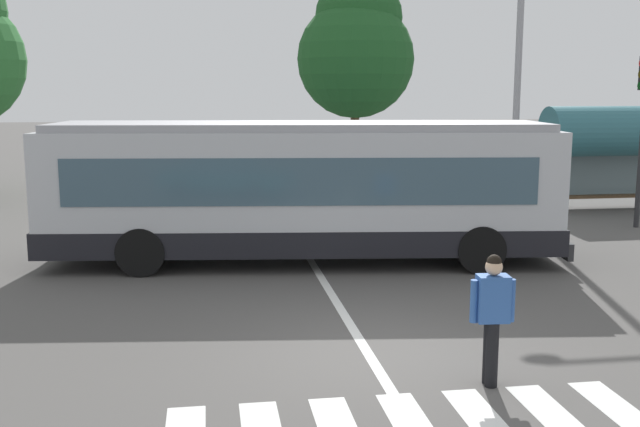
{
  "coord_description": "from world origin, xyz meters",
  "views": [
    {
      "loc": [
        -2.36,
        -10.01,
        3.77
      ],
      "look_at": [
        -0.14,
        4.56,
        1.3
      ],
      "focal_mm": 41.84,
      "sensor_mm": 36.0,
      "label": 1
    }
  ],
  "objects_px": {
    "city_transit_bus": "(302,190)",
    "twin_arm_street_lamp": "(520,20)",
    "background_tree_right": "(356,47)",
    "parked_car_white": "(371,175)",
    "pedestrian_crossing_street": "(492,312)",
    "bus_stop_shelter": "(620,133)",
    "parked_car_champagne": "(211,176)",
    "parked_car_blue": "(293,176)"
  },
  "relations": [
    {
      "from": "city_transit_bus",
      "to": "twin_arm_street_lamp",
      "type": "relative_size",
      "value": 1.2
    },
    {
      "from": "parked_car_white",
      "to": "background_tree_right",
      "type": "distance_m",
      "value": 7.16
    },
    {
      "from": "parked_car_white",
      "to": "background_tree_right",
      "type": "relative_size",
      "value": 0.54
    },
    {
      "from": "city_transit_bus",
      "to": "parked_car_white",
      "type": "height_order",
      "value": "city_transit_bus"
    },
    {
      "from": "city_transit_bus",
      "to": "twin_arm_street_lamp",
      "type": "distance_m",
      "value": 9.88
    },
    {
      "from": "pedestrian_crossing_street",
      "to": "parked_car_blue",
      "type": "bearing_deg",
      "value": 91.86
    },
    {
      "from": "city_transit_bus",
      "to": "parked_car_blue",
      "type": "bearing_deg",
      "value": 84.43
    },
    {
      "from": "city_transit_bus",
      "to": "parked_car_champagne",
      "type": "bearing_deg",
      "value": 100.57
    },
    {
      "from": "parked_car_champagne",
      "to": "twin_arm_street_lamp",
      "type": "distance_m",
      "value": 11.4
    },
    {
      "from": "parked_car_white",
      "to": "background_tree_right",
      "type": "bearing_deg",
      "value": 84.43
    },
    {
      "from": "city_transit_bus",
      "to": "twin_arm_street_lamp",
      "type": "bearing_deg",
      "value": 36.9
    },
    {
      "from": "parked_car_blue",
      "to": "background_tree_right",
      "type": "relative_size",
      "value": 0.54
    },
    {
      "from": "parked_car_champagne",
      "to": "parked_car_blue",
      "type": "height_order",
      "value": "same"
    },
    {
      "from": "city_transit_bus",
      "to": "parked_car_white",
      "type": "distance_m",
      "value": 10.32
    },
    {
      "from": "parked_car_champagne",
      "to": "parked_car_white",
      "type": "xyz_separation_m",
      "value": [
        5.58,
        -0.56,
        0.0
      ]
    },
    {
      "from": "pedestrian_crossing_street",
      "to": "bus_stop_shelter",
      "type": "bearing_deg",
      "value": 54.48
    },
    {
      "from": "bus_stop_shelter",
      "to": "city_transit_bus",
      "type": "bearing_deg",
      "value": -152.46
    },
    {
      "from": "pedestrian_crossing_street",
      "to": "parked_car_blue",
      "type": "relative_size",
      "value": 0.38
    },
    {
      "from": "parked_car_blue",
      "to": "parked_car_champagne",
      "type": "bearing_deg",
      "value": 172.92
    },
    {
      "from": "pedestrian_crossing_street",
      "to": "bus_stop_shelter",
      "type": "distance_m",
      "value": 15.83
    },
    {
      "from": "pedestrian_crossing_street",
      "to": "parked_car_blue",
      "type": "height_order",
      "value": "pedestrian_crossing_street"
    },
    {
      "from": "bus_stop_shelter",
      "to": "background_tree_right",
      "type": "height_order",
      "value": "background_tree_right"
    },
    {
      "from": "parked_car_white",
      "to": "parked_car_champagne",
      "type": "bearing_deg",
      "value": 174.23
    },
    {
      "from": "parked_car_blue",
      "to": "background_tree_right",
      "type": "bearing_deg",
      "value": 57.78
    },
    {
      "from": "parked_car_white",
      "to": "twin_arm_street_lamp",
      "type": "distance_m",
      "value": 7.41
    },
    {
      "from": "twin_arm_street_lamp",
      "to": "background_tree_right",
      "type": "relative_size",
      "value": 1.11
    },
    {
      "from": "city_transit_bus",
      "to": "pedestrian_crossing_street",
      "type": "relative_size",
      "value": 6.59
    },
    {
      "from": "parked_car_champagne",
      "to": "twin_arm_street_lamp",
      "type": "xyz_separation_m",
      "value": [
        9.07,
        -4.79,
        4.99
      ]
    },
    {
      "from": "parked_car_champagne",
      "to": "background_tree_right",
      "type": "xyz_separation_m",
      "value": [
        6.11,
        4.8,
        4.71
      ]
    },
    {
      "from": "city_transit_bus",
      "to": "bus_stop_shelter",
      "type": "relative_size",
      "value": 2.37
    },
    {
      "from": "parked_car_blue",
      "to": "pedestrian_crossing_street",
      "type": "bearing_deg",
      "value": -88.14
    },
    {
      "from": "parked_car_champagne",
      "to": "bus_stop_shelter",
      "type": "bearing_deg",
      "value": -20.13
    },
    {
      "from": "bus_stop_shelter",
      "to": "background_tree_right",
      "type": "relative_size",
      "value": 0.56
    },
    {
      "from": "city_transit_bus",
      "to": "parked_car_blue",
      "type": "xyz_separation_m",
      "value": [
        0.96,
        9.81,
        -0.82
      ]
    },
    {
      "from": "city_transit_bus",
      "to": "background_tree_right",
      "type": "height_order",
      "value": "background_tree_right"
    },
    {
      "from": "parked_car_white",
      "to": "background_tree_right",
      "type": "height_order",
      "value": "background_tree_right"
    },
    {
      "from": "parked_car_blue",
      "to": "twin_arm_street_lamp",
      "type": "distance_m",
      "value": 9.12
    },
    {
      "from": "city_transit_bus",
      "to": "pedestrian_crossing_street",
      "type": "height_order",
      "value": "city_transit_bus"
    },
    {
      "from": "city_transit_bus",
      "to": "parked_car_white",
      "type": "relative_size",
      "value": 2.48
    },
    {
      "from": "parked_car_champagne",
      "to": "background_tree_right",
      "type": "distance_m",
      "value": 9.08
    },
    {
      "from": "pedestrian_crossing_street",
      "to": "parked_car_white",
      "type": "height_order",
      "value": "pedestrian_crossing_street"
    },
    {
      "from": "city_transit_bus",
      "to": "parked_car_white",
      "type": "bearing_deg",
      "value": 69.02
    }
  ]
}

